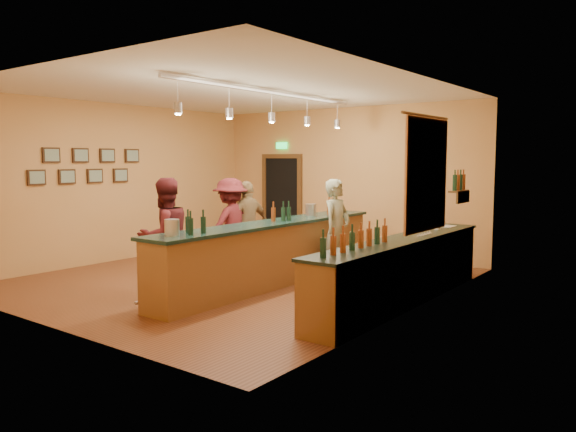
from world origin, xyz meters
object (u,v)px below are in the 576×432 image
Objects in this scene: back_counter at (401,270)px; customer_b at (248,225)px; customer_a at (165,237)px; bar_stool at (387,245)px; bartender at (337,230)px; tasting_bar at (272,249)px; customer_c at (231,224)px.

customer_b is at bearing 169.14° from back_counter.
customer_a is (-3.12, -1.68, 0.41)m from back_counter.
customer_a is 2.74× the size of bar_stool.
bartender is at bearing 153.42° from back_counter.
back_counter is 0.89× the size of tasting_bar.
bar_stool is at bearing 160.67° from customer_a.
customer_c reaches higher than customer_b.
customer_c is at bearing -156.26° from customer_a.
customer_c is (-3.62, 0.33, 0.38)m from back_counter.
customer_b reaches higher than bar_stool.
back_counter is 6.93× the size of bar_stool.
customer_a is 1.04× the size of customer_c.
tasting_bar is 2.93× the size of bartender.
customer_c is (-1.39, 0.52, 0.26)m from tasting_bar.
bartender is 1.01× the size of customer_c.
customer_a reaches higher than bartender.
customer_c is 2.64× the size of bar_stool.
customer_a is (-0.89, -1.50, 0.29)m from tasting_bar.
bartender is 0.97× the size of customer_a.
bartender is 1.19m from bar_stool.
tasting_bar is 2.84× the size of customer_a.
customer_a is at bearing 15.81° from customer_b.
back_counter is 3.57m from customer_a.
back_counter is at bearing 88.90° from customer_c.
bar_stool is (1.96, 3.53, -0.39)m from customer_a.
tasting_bar is at bearing -117.90° from bar_stool.
customer_b is 0.36m from customer_c.
tasting_bar is 1.77m from customer_a.
customer_a is (-1.53, -2.48, 0.03)m from bartender.
customer_a is 2.38m from customer_b.
bartender is at bearing -112.06° from bar_stool.
customer_a reaches higher than bar_stool.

